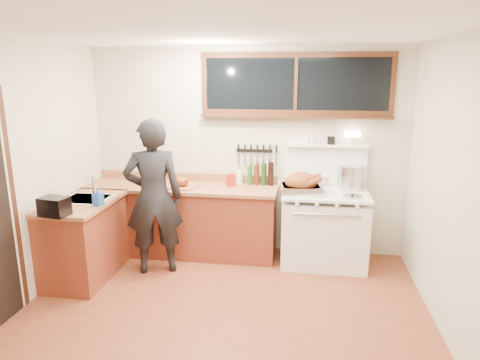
% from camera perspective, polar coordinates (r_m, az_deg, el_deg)
% --- Properties ---
extents(ground_plane, '(4.00, 3.50, 0.02)m').
position_cam_1_polar(ground_plane, '(4.32, -2.46, -17.89)').
color(ground_plane, brown).
extents(room_shell, '(4.10, 3.60, 2.65)m').
position_cam_1_polar(room_shell, '(3.72, -2.72, 4.39)').
color(room_shell, beige).
rests_on(room_shell, ground).
extents(counter_back, '(2.44, 0.64, 1.00)m').
position_cam_1_polar(counter_back, '(5.58, -7.77, -5.16)').
color(counter_back, maroon).
rests_on(counter_back, ground).
extents(counter_left, '(0.64, 1.09, 0.90)m').
position_cam_1_polar(counter_left, '(5.20, -20.02, -7.39)').
color(counter_left, maroon).
rests_on(counter_left, ground).
extents(sink_unit, '(0.50, 0.45, 0.37)m').
position_cam_1_polar(sink_unit, '(5.13, -19.79, -2.99)').
color(sink_unit, white).
rests_on(sink_unit, counter_left).
extents(vintage_stove, '(1.02, 0.74, 1.59)m').
position_cam_1_polar(vintage_stove, '(5.33, 11.14, -6.07)').
color(vintage_stove, white).
rests_on(vintage_stove, ground).
extents(back_window, '(2.32, 0.13, 0.77)m').
position_cam_1_polar(back_window, '(5.32, 7.42, 11.64)').
color(back_window, black).
rests_on(back_window, room_shell).
extents(knife_strip, '(0.52, 0.03, 0.28)m').
position_cam_1_polar(knife_strip, '(5.45, 2.12, 3.81)').
color(knife_strip, black).
rests_on(knife_strip, room_shell).
extents(man, '(0.76, 0.63, 1.80)m').
position_cam_1_polar(man, '(4.98, -11.45, -2.26)').
color(man, black).
rests_on(man, ground).
extents(soap_bottle, '(0.11, 0.11, 0.20)m').
position_cam_1_polar(soap_bottle, '(4.80, -18.42, -2.12)').
color(soap_bottle, '#2251AD').
rests_on(soap_bottle, counter_left).
extents(toaster, '(0.30, 0.23, 0.19)m').
position_cam_1_polar(toaster, '(4.62, -23.52, -3.26)').
color(toaster, black).
rests_on(toaster, counter_left).
extents(cutting_board, '(0.44, 0.37, 0.14)m').
position_cam_1_polar(cutting_board, '(5.34, -7.91, -0.43)').
color(cutting_board, '#945B3B').
rests_on(cutting_board, counter_back).
extents(roast_turkey, '(0.53, 0.43, 0.26)m').
position_cam_1_polar(roast_turkey, '(5.07, 8.18, -0.63)').
color(roast_turkey, silver).
rests_on(roast_turkey, vintage_stove).
extents(stockpot, '(0.40, 0.40, 0.29)m').
position_cam_1_polar(stockpot, '(5.38, 14.53, 0.38)').
color(stockpot, silver).
rests_on(stockpot, vintage_stove).
extents(saucepan, '(0.21, 0.29, 0.12)m').
position_cam_1_polar(saucepan, '(5.46, 10.89, -0.15)').
color(saucepan, silver).
rests_on(saucepan, vintage_stove).
extents(pot_lid, '(0.28, 0.28, 0.04)m').
position_cam_1_polar(pot_lid, '(5.04, 14.75, -2.11)').
color(pot_lid, silver).
rests_on(pot_lid, vintage_stove).
extents(coffee_tin, '(0.13, 0.11, 0.16)m').
position_cam_1_polar(coffee_tin, '(5.35, -1.26, 0.02)').
color(coffee_tin, maroon).
rests_on(coffee_tin, counter_back).
extents(pitcher, '(0.11, 0.11, 0.16)m').
position_cam_1_polar(pitcher, '(5.48, -0.09, 0.36)').
color(pitcher, white).
rests_on(pitcher, counter_back).
extents(bottle_cluster, '(0.33, 0.07, 0.30)m').
position_cam_1_polar(bottle_cluster, '(5.40, 2.90, 0.76)').
color(bottle_cluster, black).
rests_on(bottle_cluster, counter_back).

